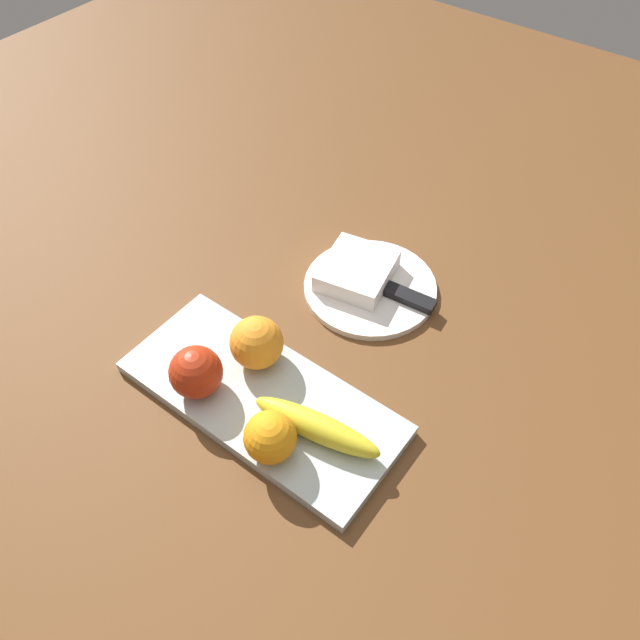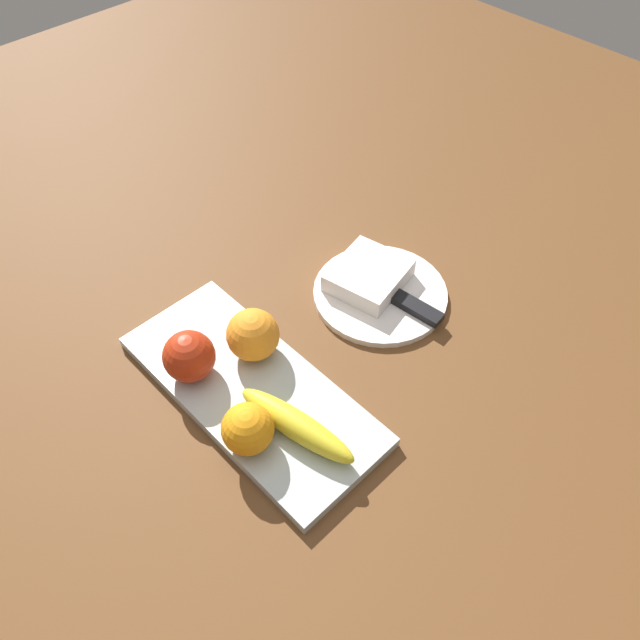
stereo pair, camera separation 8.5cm
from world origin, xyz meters
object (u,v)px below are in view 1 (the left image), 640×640
at_px(orange_near_banana, 257,343).
at_px(folded_napkin, 357,271).
at_px(banana, 316,427).
at_px(fruit_tray, 262,398).
at_px(apple, 196,372).
at_px(dinner_plate, 370,287).
at_px(orange_near_apple, 270,437).
at_px(knife, 397,293).

height_order(orange_near_banana, folded_napkin, orange_near_banana).
height_order(banana, orange_near_banana, orange_near_banana).
xyz_separation_m(fruit_tray, apple, (0.07, 0.04, 0.04)).
relative_size(apple, orange_near_banana, 0.97).
xyz_separation_m(fruit_tray, banana, (-0.09, 0.00, 0.03)).
distance_m(apple, banana, 0.17).
relative_size(dinner_plate, folded_napkin, 1.83).
xyz_separation_m(fruit_tray, dinner_plate, (0.00, -0.25, -0.00)).
relative_size(orange_near_apple, orange_near_banana, 0.89).
relative_size(apple, banana, 0.41).
relative_size(fruit_tray, knife, 2.09).
bearing_deg(orange_near_apple, knife, -86.28).
bearing_deg(dinner_plate, folded_napkin, 0.00).
bearing_deg(dinner_plate, orange_near_apple, 101.66).
distance_m(fruit_tray, dinner_plate, 0.25).
height_order(dinner_plate, knife, knife).
bearing_deg(apple, fruit_tray, -150.02).
height_order(apple, knife, apple).
bearing_deg(orange_near_apple, orange_near_banana, -42.77).
bearing_deg(orange_near_banana, fruit_tray, 134.19).
distance_m(orange_near_apple, orange_near_banana, 0.14).
bearing_deg(orange_near_apple, apple, -5.87).
distance_m(orange_near_apple, folded_napkin, 0.32).
relative_size(fruit_tray, orange_near_apple, 5.90).
distance_m(apple, dinner_plate, 0.31).
bearing_deg(knife, banana, 94.36).
height_order(orange_near_apple, dinner_plate, orange_near_apple).
height_order(fruit_tray, orange_near_apple, orange_near_apple).
relative_size(apple, dinner_plate, 0.34).
height_order(orange_near_banana, dinner_plate, orange_near_banana).
distance_m(fruit_tray, folded_napkin, 0.26).
relative_size(fruit_tray, dinner_plate, 1.87).
bearing_deg(fruit_tray, orange_near_apple, 139.30).
distance_m(banana, folded_napkin, 0.28).
distance_m(dinner_plate, folded_napkin, 0.03).
height_order(apple, orange_near_apple, apple).
distance_m(apple, orange_near_banana, 0.09).
height_order(orange_near_apple, orange_near_banana, orange_near_banana).
xyz_separation_m(banana, dinner_plate, (0.09, -0.26, -0.03)).
bearing_deg(knife, apple, 62.88).
bearing_deg(knife, orange_near_banana, 62.86).
distance_m(fruit_tray, knife, 0.26).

